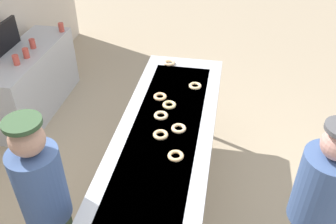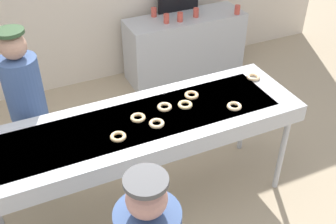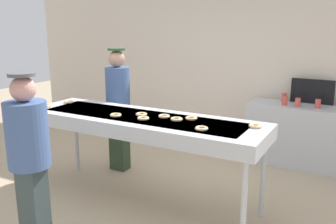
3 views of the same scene
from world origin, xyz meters
name	(u,v)px [view 1 (image 1 of 3)]	position (x,y,z in m)	size (l,w,h in m)	color
ground_plane	(164,213)	(0.00, 0.00, 0.00)	(16.00, 16.00, 0.00)	tan
fryer_conveyor	(163,143)	(0.00, 0.00, 0.95)	(2.81, 0.83, 1.03)	#B7BABF
plain_donut_0	(179,128)	(0.10, -0.12, 1.05)	(0.13, 0.13, 0.03)	beige
plain_donut_2	(195,86)	(0.80, -0.17, 1.05)	(0.13, 0.13, 0.03)	beige
plain_donut_3	(161,135)	(-0.01, 0.02, 1.05)	(0.13, 0.13, 0.03)	#ECC486
plain_donut_4	(161,116)	(0.25, 0.07, 1.05)	(0.13, 0.13, 0.03)	beige
plain_donut_6	(160,97)	(0.55, 0.14, 1.05)	(0.13, 0.13, 0.03)	#F9C284
plain_donut_7	(169,105)	(0.43, 0.03, 1.05)	(0.13, 0.13, 0.03)	#F0D28B
plain_donut_8	(169,63)	(1.23, 0.17, 1.05)	(0.13, 0.13, 0.03)	#F4CA92
plain_donut_9	(176,156)	(-0.25, -0.15, 1.05)	(0.13, 0.13, 0.03)	#F6C884
worker_baker	(47,204)	(-0.82, 0.67, 0.97)	(0.33, 0.33, 1.71)	#2C3E28
customer_waiting	(317,202)	(-0.42, -1.20, 0.94)	(0.37, 0.37, 1.63)	#313F40
prep_counter	(32,82)	(1.47, 2.09, 0.44)	(1.66, 0.56, 0.89)	#B7BABF
paper_cup_1	(61,27)	(2.16, 1.88, 0.95)	(0.07, 0.07, 0.12)	#CC4C3F
paper_cup_2	(32,44)	(1.60, 2.03, 0.95)	(0.07, 0.07, 0.12)	#CC4C3F
paper_cup_3	(16,60)	(1.15, 2.01, 0.95)	(0.07, 0.07, 0.12)	#CC4C3F
paper_cup_4	(26,53)	(1.34, 1.98, 0.95)	(0.07, 0.07, 0.12)	#CC4C3F
menu_display	(4,37)	(1.47, 2.32, 1.07)	(0.60, 0.04, 0.36)	black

